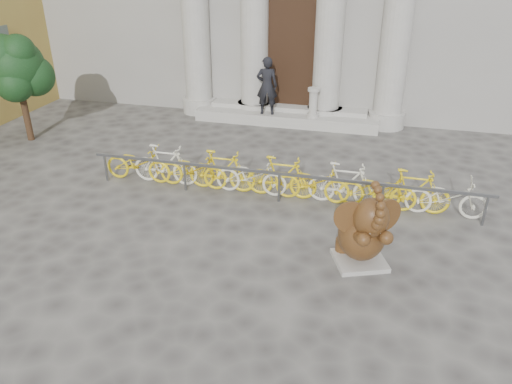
% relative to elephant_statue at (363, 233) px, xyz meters
% --- Properties ---
extents(ground, '(80.00, 80.00, 0.00)m').
position_rel_elephant_statue_xyz_m(ground, '(-2.95, -1.73, -0.66)').
color(ground, '#474442').
rests_on(ground, ground).
extents(entrance_steps, '(6.00, 1.20, 0.36)m').
position_rel_elephant_statue_xyz_m(entrance_steps, '(-2.95, 7.67, -0.48)').
color(entrance_steps, '#A8A59E').
rests_on(entrance_steps, ground).
extents(elephant_statue, '(1.23, 1.45, 1.83)m').
position_rel_elephant_statue_xyz_m(elephant_statue, '(0.00, 0.00, 0.00)').
color(elephant_statue, '#A8A59E').
rests_on(elephant_statue, ground).
extents(bike_rack, '(9.20, 0.53, 1.00)m').
position_rel_elephant_statue_xyz_m(bike_rack, '(-2.00, 2.32, -0.16)').
color(bike_rack, slate).
rests_on(bike_rack, ground).
extents(tree, '(1.81, 1.65, 3.14)m').
position_rel_elephant_statue_xyz_m(tree, '(-10.11, 4.12, 1.52)').
color(tree, '#332114').
rests_on(tree, ground).
extents(pedestrian, '(0.74, 0.55, 1.84)m').
position_rel_elephant_statue_xyz_m(pedestrian, '(-3.55, 7.32, 0.62)').
color(pedestrian, black).
rests_on(pedestrian, entrance_steps).
extents(balustrade_post, '(0.38, 0.38, 0.94)m').
position_rel_elephant_statue_xyz_m(balustrade_post, '(-2.04, 7.37, 0.13)').
color(balustrade_post, '#A8A59E').
rests_on(balustrade_post, entrance_steps).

